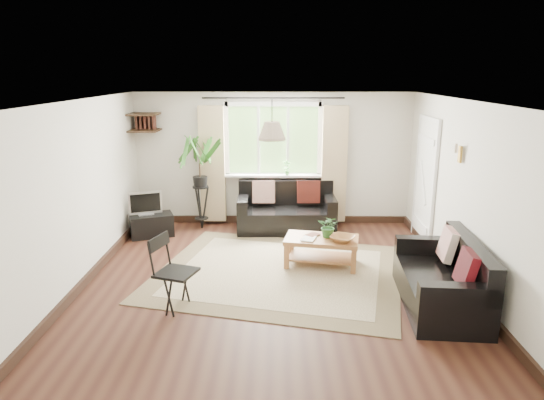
{
  "coord_description": "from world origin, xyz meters",
  "views": [
    {
      "loc": [
        0.06,
        -5.98,
        2.75
      ],
      "look_at": [
        0.0,
        0.4,
        1.05
      ],
      "focal_mm": 32.0,
      "sensor_mm": 36.0,
      "label": 1
    }
  ],
  "objects_px": {
    "tv_stand": "(152,225)",
    "palm_stand": "(200,183)",
    "folding_chair": "(176,274)",
    "coffee_table": "(321,252)",
    "sofa_right": "(440,275)",
    "sofa_back": "(286,208)"
  },
  "relations": [
    {
      "from": "tv_stand",
      "to": "palm_stand",
      "type": "xyz_separation_m",
      "value": [
        0.8,
        0.44,
        0.65
      ]
    },
    {
      "from": "folding_chair",
      "to": "palm_stand",
      "type": "bearing_deg",
      "value": 21.81
    },
    {
      "from": "coffee_table",
      "to": "palm_stand",
      "type": "xyz_separation_m",
      "value": [
        -2.0,
        1.74,
        0.63
      ]
    },
    {
      "from": "tv_stand",
      "to": "palm_stand",
      "type": "height_order",
      "value": "palm_stand"
    },
    {
      "from": "sofa_right",
      "to": "palm_stand",
      "type": "height_order",
      "value": "palm_stand"
    },
    {
      "from": "sofa_back",
      "to": "tv_stand",
      "type": "height_order",
      "value": "sofa_back"
    },
    {
      "from": "sofa_back",
      "to": "tv_stand",
      "type": "distance_m",
      "value": 2.36
    },
    {
      "from": "sofa_back",
      "to": "sofa_right",
      "type": "height_order",
      "value": "sofa_back"
    },
    {
      "from": "sofa_right",
      "to": "tv_stand",
      "type": "xyz_separation_m",
      "value": [
        -4.11,
        2.53,
        -0.2
      ]
    },
    {
      "from": "palm_stand",
      "to": "folding_chair",
      "type": "distance_m",
      "value": 3.12
    },
    {
      "from": "coffee_table",
      "to": "palm_stand",
      "type": "height_order",
      "value": "palm_stand"
    },
    {
      "from": "sofa_right",
      "to": "folding_chair",
      "type": "xyz_separation_m",
      "value": [
        -3.14,
        -0.12,
        0.06
      ]
    },
    {
      "from": "sofa_back",
      "to": "tv_stand",
      "type": "bearing_deg",
      "value": -172.66
    },
    {
      "from": "sofa_back",
      "to": "sofa_right",
      "type": "bearing_deg",
      "value": -59.05
    },
    {
      "from": "sofa_right",
      "to": "coffee_table",
      "type": "relative_size",
      "value": 1.6
    },
    {
      "from": "sofa_back",
      "to": "tv_stand",
      "type": "relative_size",
      "value": 2.41
    },
    {
      "from": "palm_stand",
      "to": "tv_stand",
      "type": "bearing_deg",
      "value": -151.11
    },
    {
      "from": "coffee_table",
      "to": "folding_chair",
      "type": "height_order",
      "value": "folding_chair"
    },
    {
      "from": "sofa_right",
      "to": "tv_stand",
      "type": "height_order",
      "value": "sofa_right"
    },
    {
      "from": "sofa_right",
      "to": "coffee_table",
      "type": "xyz_separation_m",
      "value": [
        -1.31,
        1.23,
        -0.18
      ]
    },
    {
      "from": "sofa_back",
      "to": "coffee_table",
      "type": "distance_m",
      "value": 1.71
    },
    {
      "from": "sofa_right",
      "to": "coffee_table",
      "type": "distance_m",
      "value": 1.81
    }
  ]
}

